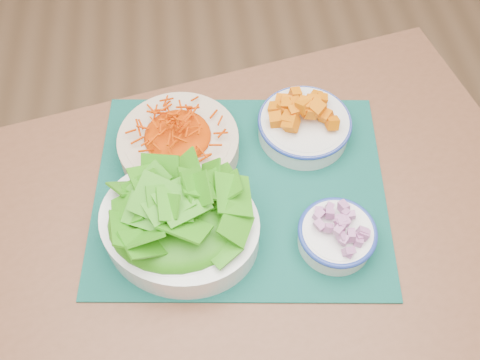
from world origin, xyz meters
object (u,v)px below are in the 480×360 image
(placemat, at_px, (240,189))
(squash_bowl, at_px, (305,121))
(onion_bowl, at_px, (337,234))
(table, at_px, (250,246))
(carrot_bowl, at_px, (178,141))
(lettuce_bowl, at_px, (179,219))

(placemat, relative_size, squash_bowl, 2.47)
(placemat, bearing_deg, onion_bowl, -33.69)
(placemat, bearing_deg, table, -70.84)
(carrot_bowl, height_order, lettuce_bowl, lettuce_bowl)
(table, distance_m, carrot_bowl, 0.25)
(table, relative_size, carrot_bowl, 4.12)
(squash_bowl, relative_size, onion_bowl, 1.48)
(placemat, distance_m, squash_bowl, 0.18)
(placemat, height_order, squash_bowl, squash_bowl)
(squash_bowl, bearing_deg, lettuce_bowl, -141.89)
(onion_bowl, bearing_deg, carrot_bowl, 139.02)
(placemat, bearing_deg, carrot_bowl, 145.26)
(carrot_bowl, bearing_deg, onion_bowl, -40.98)
(carrot_bowl, bearing_deg, squash_bowl, 4.53)
(carrot_bowl, relative_size, squash_bowl, 1.33)
(table, distance_m, squash_bowl, 0.27)
(placemat, distance_m, carrot_bowl, 0.15)
(carrot_bowl, xyz_separation_m, lettuce_bowl, (-0.01, -0.18, 0.02))
(table, relative_size, squash_bowl, 5.48)
(placemat, bearing_deg, squash_bowl, 46.04)
(placemat, relative_size, lettuce_bowl, 1.55)
(placemat, height_order, onion_bowl, onion_bowl)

